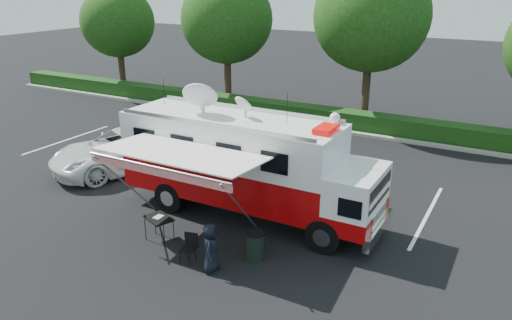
{
  "coord_description": "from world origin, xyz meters",
  "views": [
    {
      "loc": [
        7.9,
        -13.72,
        7.87
      ],
      "look_at": [
        0.0,
        0.5,
        1.9
      ],
      "focal_mm": 35.0,
      "sensor_mm": 36.0,
      "label": 1
    }
  ],
  "objects_px": {
    "white_suv": "(126,168)",
    "trash_bin": "(255,245)",
    "folding_table": "(159,219)",
    "command_truck": "(247,164)"
  },
  "relations": [
    {
      "from": "white_suv",
      "to": "trash_bin",
      "type": "height_order",
      "value": "white_suv"
    },
    {
      "from": "folding_table",
      "to": "white_suv",
      "type": "bearing_deg",
      "value": 141.69
    },
    {
      "from": "command_truck",
      "to": "trash_bin",
      "type": "relative_size",
      "value": 10.66
    },
    {
      "from": "white_suv",
      "to": "trash_bin",
      "type": "xyz_separation_m",
      "value": [
        8.58,
        -3.76,
        0.44
      ]
    },
    {
      "from": "command_truck",
      "to": "folding_table",
      "type": "distance_m",
      "value": 3.49
    },
    {
      "from": "folding_table",
      "to": "trash_bin",
      "type": "bearing_deg",
      "value": 8.58
    },
    {
      "from": "command_truck",
      "to": "folding_table",
      "type": "xyz_separation_m",
      "value": [
        -1.53,
        -2.91,
        -1.17
      ]
    },
    {
      "from": "white_suv",
      "to": "trash_bin",
      "type": "distance_m",
      "value": 9.37
    },
    {
      "from": "white_suv",
      "to": "command_truck",
      "type": "bearing_deg",
      "value": 12.68
    },
    {
      "from": "folding_table",
      "to": "command_truck",
      "type": "bearing_deg",
      "value": 62.21
    }
  ]
}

